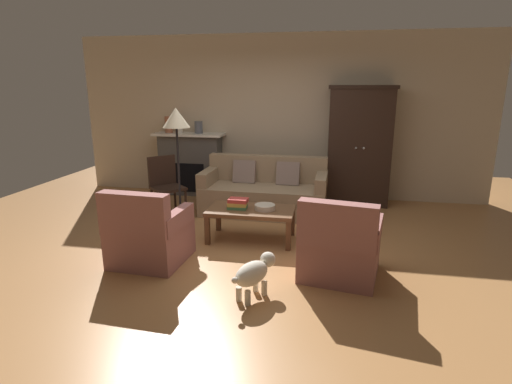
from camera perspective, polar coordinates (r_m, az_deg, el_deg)
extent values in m
plane|color=#B27A47|center=(5.10, -0.94, -7.65)|extent=(9.60, 9.60, 0.00)
cube|color=beige|center=(7.25, 3.06, 10.47)|extent=(7.20, 0.10, 2.80)
cube|color=#4C4947|center=(7.49, -9.15, 3.79)|extent=(1.10, 0.36, 1.08)
cube|color=black|center=(7.36, -9.56, 1.99)|extent=(0.60, 0.01, 0.52)
cube|color=white|center=(7.38, -9.39, 8.03)|extent=(1.26, 0.48, 0.04)
cube|color=black|center=(6.93, 14.26, 6.04)|extent=(1.00, 0.52, 1.89)
cube|color=black|center=(6.86, 14.79, 14.11)|extent=(1.06, 0.55, 0.06)
sphere|color=#ADAFB5|center=(6.65, 13.90, 6.04)|extent=(0.04, 0.04, 0.04)
sphere|color=#ADAFB5|center=(6.66, 14.94, 5.98)|extent=(0.04, 0.04, 0.04)
cube|color=#937A5B|center=(6.31, 1.07, -1.09)|extent=(1.92, 0.88, 0.44)
cube|color=#937A5B|center=(6.53, 1.64, 3.35)|extent=(1.90, 0.22, 0.42)
cube|color=#937A5B|center=(6.44, -6.63, 2.18)|extent=(0.18, 0.80, 0.22)
cube|color=#937A5B|center=(6.13, 9.20, 1.43)|extent=(0.18, 0.80, 0.22)
cube|color=#7F6B60|center=(6.48, -1.63, 2.88)|extent=(0.36, 0.19, 0.37)
cube|color=#7F6B60|center=(6.35, 4.53, 2.61)|extent=(0.36, 0.19, 0.37)
cube|color=brown|center=(5.19, -0.69, -2.63)|extent=(1.10, 0.60, 0.05)
cube|color=brown|center=(5.14, -6.87, -5.40)|extent=(0.06, 0.06, 0.37)
cube|color=brown|center=(4.94, 4.57, -6.16)|extent=(0.06, 0.06, 0.37)
cube|color=brown|center=(5.61, -5.30, -3.60)|extent=(0.06, 0.06, 0.37)
cube|color=brown|center=(5.43, 5.15, -4.22)|extent=(0.06, 0.06, 0.37)
cylinder|color=beige|center=(5.13, 1.25, -2.14)|extent=(0.26, 0.26, 0.07)
cube|color=#427A4C|center=(5.18, -2.62, -2.14)|extent=(0.25, 0.18, 0.04)
cube|color=gold|center=(5.17, -2.64, -1.69)|extent=(0.25, 0.18, 0.05)
cube|color=#B73833|center=(5.16, -2.52, -1.18)|extent=(0.25, 0.18, 0.05)
cylinder|color=#A86042|center=(7.50, -12.21, 9.26)|extent=(0.14, 0.14, 0.29)
cylinder|color=beige|center=(7.43, -10.76, 9.13)|extent=(0.13, 0.13, 0.25)
cylinder|color=#565B66|center=(7.31, -8.08, 9.01)|extent=(0.14, 0.14, 0.21)
cube|color=#935B56|center=(4.79, -14.52, -6.99)|extent=(0.80, 0.80, 0.42)
cube|color=#935B56|center=(4.39, -16.79, -3.07)|extent=(0.77, 0.21, 0.46)
cube|color=#935B56|center=(4.54, -11.09, -3.84)|extent=(0.16, 0.71, 0.20)
cube|color=#935B56|center=(4.85, -18.20, -3.11)|extent=(0.16, 0.71, 0.20)
cube|color=#935B56|center=(4.41, 11.74, -8.78)|extent=(0.88, 0.88, 0.42)
cube|color=#935B56|center=(3.96, 11.36, -4.67)|extent=(0.78, 0.29, 0.46)
cube|color=#935B56|center=(4.26, 16.35, -5.42)|extent=(0.24, 0.71, 0.20)
cube|color=#935B56|center=(4.35, 7.64, -4.54)|extent=(0.24, 0.71, 0.20)
cube|color=black|center=(6.30, -12.26, 0.52)|extent=(0.62, 0.62, 0.04)
cylinder|color=black|center=(6.12, -13.03, -2.14)|extent=(0.04, 0.04, 0.41)
cylinder|color=black|center=(6.27, -9.85, -1.56)|extent=(0.04, 0.04, 0.41)
cylinder|color=black|center=(6.46, -14.38, -1.33)|extent=(0.04, 0.04, 0.41)
cylinder|color=black|center=(6.60, -11.33, -0.80)|extent=(0.04, 0.04, 0.41)
cube|color=black|center=(6.42, -13.12, 2.99)|extent=(0.33, 0.35, 0.45)
cylinder|color=black|center=(5.86, -10.45, -4.76)|extent=(0.26, 0.26, 0.02)
cylinder|color=black|center=(5.66, -10.78, 1.93)|extent=(0.03, 0.03, 1.42)
cone|color=beige|center=(5.54, -11.20, 10.24)|extent=(0.36, 0.36, 0.26)
ellipsoid|color=beige|center=(3.85, -0.61, -11.41)|extent=(0.37, 0.45, 0.22)
sphere|color=beige|center=(3.99, 1.68, -9.47)|extent=(0.15, 0.15, 0.15)
cylinder|color=beige|center=(4.05, -0.06, -12.90)|extent=(0.06, 0.06, 0.14)
cylinder|color=beige|center=(3.98, 1.17, -13.37)|extent=(0.06, 0.06, 0.14)
cylinder|color=beige|center=(3.89, -2.43, -14.14)|extent=(0.06, 0.06, 0.14)
cylinder|color=beige|center=(3.82, -1.18, -14.67)|extent=(0.06, 0.06, 0.14)
sphere|color=beige|center=(3.69, -3.01, -12.32)|extent=(0.06, 0.06, 0.06)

